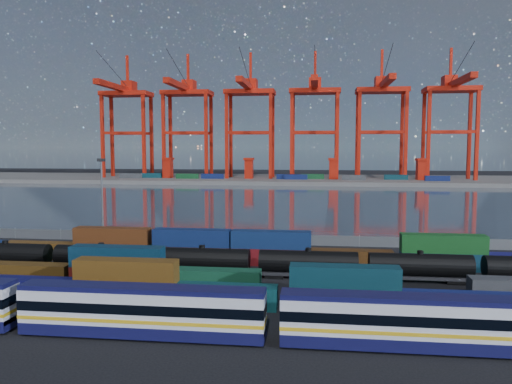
# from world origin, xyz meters

# --- Properties ---
(ground) EXTENTS (700.00, 700.00, 0.00)m
(ground) POSITION_xyz_m (0.00, 0.00, 0.00)
(ground) COLOR black
(ground) RESTS_ON ground
(harbor_water) EXTENTS (700.00, 700.00, 0.00)m
(harbor_water) POSITION_xyz_m (0.00, 105.00, 0.01)
(harbor_water) COLOR #343E4B
(harbor_water) RESTS_ON ground
(far_quay) EXTENTS (700.00, 70.00, 2.00)m
(far_quay) POSITION_xyz_m (0.00, 210.00, 1.00)
(far_quay) COLOR #514F4C
(far_quay) RESTS_ON ground
(distant_mountains) EXTENTS (2470.00, 1100.00, 520.00)m
(distant_mountains) POSITION_xyz_m (63.02, 1600.00, 220.29)
(distant_mountains) COLOR #1E2630
(distant_mountains) RESTS_ON ground
(passenger_train) EXTENTS (76.53, 3.03, 5.20)m
(passenger_train) POSITION_xyz_m (-5.04, -20.83, 2.61)
(passenger_train) COLOR silver
(passenger_train) RESTS_ON ground
(container_row_south) EXTENTS (140.60, 2.53, 5.38)m
(container_row_south) POSITION_xyz_m (-16.39, -10.64, 2.06)
(container_row_south) COLOR #484B4E
(container_row_south) RESTS_ON ground
(container_row_mid) EXTENTS (142.01, 2.58, 5.49)m
(container_row_mid) POSITION_xyz_m (11.89, -3.66, 1.87)
(container_row_mid) COLOR #434549
(container_row_mid) RESTS_ON ground
(container_row_north) EXTENTS (141.96, 2.58, 5.49)m
(container_row_north) POSITION_xyz_m (3.76, 11.21, 2.11)
(container_row_north) COLOR #0F254F
(container_row_north) RESTS_ON ground
(tanker_string) EXTENTS (107.53, 3.12, 4.47)m
(tanker_string) POSITION_xyz_m (-4.68, 3.48, 2.24)
(tanker_string) COLOR black
(tanker_string) RESTS_ON ground
(waterfront_fence) EXTENTS (160.12, 0.12, 2.20)m
(waterfront_fence) POSITION_xyz_m (-0.00, 28.00, 1.00)
(waterfront_fence) COLOR #595B5E
(waterfront_fence) RESTS_ON ground
(yard_light_mast) EXTENTS (1.60, 0.40, 16.60)m
(yard_light_mast) POSITION_xyz_m (-30.00, 26.00, 9.30)
(yard_light_mast) COLOR slate
(yard_light_mast) RESTS_ON ground
(gantry_cranes) EXTENTS (201.97, 51.79, 70.13)m
(gantry_cranes) POSITION_xyz_m (-7.50, 203.14, 42.99)
(gantry_cranes) COLOR red
(gantry_cranes) RESTS_ON ground
(quay_containers) EXTENTS (172.58, 10.99, 2.60)m
(quay_containers) POSITION_xyz_m (-11.00, 195.46, 3.30)
(quay_containers) COLOR navy
(quay_containers) RESTS_ON far_quay
(straddle_carriers) EXTENTS (140.00, 7.00, 11.10)m
(straddle_carriers) POSITION_xyz_m (-2.50, 200.00, 7.82)
(straddle_carriers) COLOR red
(straddle_carriers) RESTS_ON far_quay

